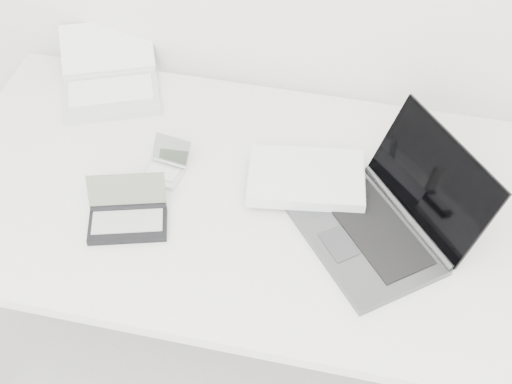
% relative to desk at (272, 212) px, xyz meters
% --- Properties ---
extents(desk, '(1.60, 0.80, 0.73)m').
position_rel_desk_xyz_m(desk, '(0.00, 0.00, 0.00)').
color(desk, white).
rests_on(desk, ground).
extents(laptop_large, '(0.57, 0.47, 0.22)m').
position_rel_desk_xyz_m(laptop_large, '(0.19, -0.00, 0.08)').
color(laptop_large, '#55585A').
rests_on(laptop_large, desk).
extents(netbook_open_white, '(0.35, 0.39, 0.10)m').
position_rel_desk_xyz_m(netbook_open_white, '(-0.51, 0.30, 0.07)').
color(netbook_open_white, silver).
rests_on(netbook_open_white, desk).
extents(pda_silver, '(0.11, 0.12, 0.07)m').
position_rel_desk_xyz_m(pda_silver, '(-0.27, 0.03, 0.06)').
color(pda_silver, silver).
rests_on(pda_silver, desk).
extents(palmtop_charcoal, '(0.20, 0.17, 0.09)m').
position_rel_desk_xyz_m(palmtop_charcoal, '(-0.31, -0.14, 0.07)').
color(palmtop_charcoal, black).
rests_on(palmtop_charcoal, desk).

